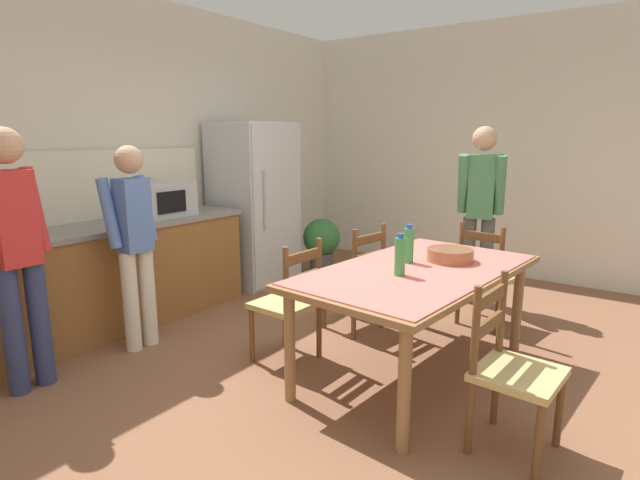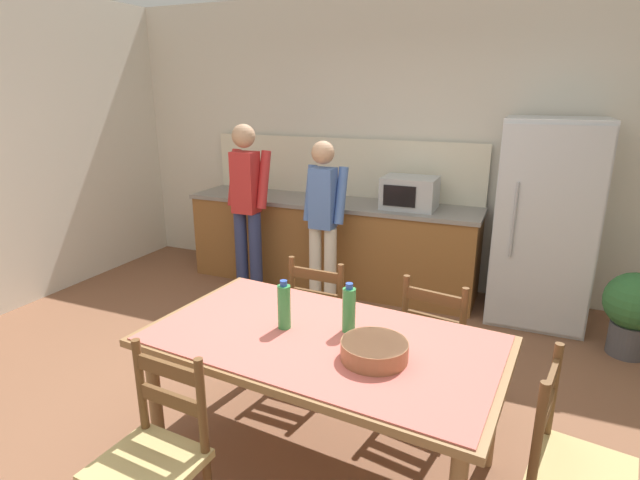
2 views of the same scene
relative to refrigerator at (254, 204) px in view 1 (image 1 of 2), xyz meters
The scene contains 19 objects.
ground_plane 2.69m from the refrigerator, 120.52° to the right, with size 8.32×8.32×0.00m, color brown.
wall_back 1.49m from the refrigerator, 159.93° to the left, with size 6.52×0.12×2.90m, color silver.
wall_right 3.00m from the refrigerator, 48.01° to the right, with size 0.12×5.20×2.90m, color silver.
kitchen_counter 2.06m from the refrigerator, behind, with size 3.02×0.66×0.90m.
counter_splashback 2.06m from the refrigerator, behind, with size 2.98×0.03×0.60m, color #EFE8CB.
refrigerator is the anchor object (origin of this frame).
microwave 1.21m from the refrigerator, behind, with size 0.50×0.39×0.30m.
dining_table 2.66m from the refrigerator, 113.16° to the right, with size 1.91×1.17×0.76m.
bottle_near_centre 2.74m from the refrigerator, 117.71° to the right, with size 0.07×0.07×0.27m.
bottle_off_centre 2.51m from the refrigerator, 112.08° to the right, with size 0.07×0.07×0.27m.
serving_bowl 2.65m from the refrigerator, 106.07° to the right, with size 0.32×0.32×0.09m.
chair_head_end 2.59m from the refrigerator, 86.49° to the right, with size 0.46×0.48×0.91m.
chair_side_near_left 3.57m from the refrigerator, 115.45° to the right, with size 0.45×0.43×0.91m.
chair_side_far_right 1.83m from the refrigerator, 108.72° to the right, with size 0.48×0.47×0.91m.
chair_side_far_left 2.17m from the refrigerator, 130.64° to the right, with size 0.43×0.42×0.91m.
person_at_sink 2.72m from the refrigerator, 169.85° to the right, with size 0.42×0.29×1.68m.
person_at_counter 1.93m from the refrigerator, 164.94° to the right, with size 0.39×0.27×1.56m.
person_by_table 2.38m from the refrigerator, 72.68° to the right, with size 0.36×0.47×1.71m.
potted_plant 0.95m from the refrigerator, 32.23° to the right, with size 0.44×0.44×0.67m.
Camera 1 is at (-2.74, -1.59, 1.63)m, focal length 28.00 mm.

